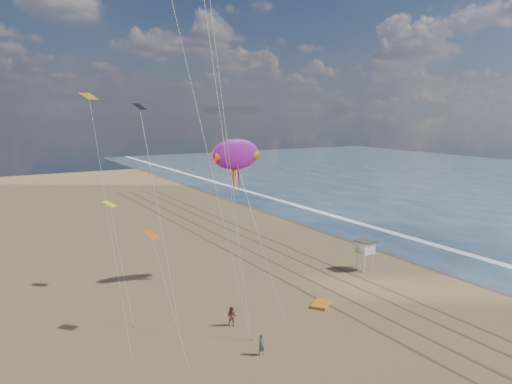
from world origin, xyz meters
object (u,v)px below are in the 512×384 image
Objects in this scene: lifeguard_stand at (365,247)px; grounded_kite at (321,304)px; show_kite at (236,155)px; kite_flyer_a at (262,345)px; kite_flyer_b at (232,316)px.

lifeguard_stand is 1.54× the size of grounded_kite.
lifeguard_stand is 0.20× the size of show_kite.
lifeguard_stand reaches higher than kite_flyer_a.
show_kite is (-3.52, 9.36, 12.76)m from grounded_kite.
grounded_kite is at bearing -151.30° from lifeguard_stand.
grounded_kite is at bearing 43.02° from kite_flyer_b.
kite_flyer_a is (-19.40, -10.73, -1.75)m from lifeguard_stand.
grounded_kite is 0.13× the size of show_kite.
lifeguard_stand is 19.85m from kite_flyer_b.
grounded_kite is 16.21m from show_kite.
kite_flyer_a is at bearing -111.42° from show_kite.
lifeguard_stand is 2.12× the size of kite_flyer_a.
lifeguard_stand is at bearing -15.41° from show_kite.
grounded_kite is 8.86m from kite_flyer_b.
show_kite reaches higher than kite_flyer_b.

